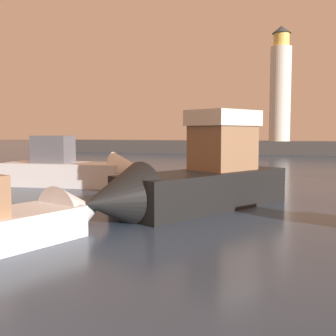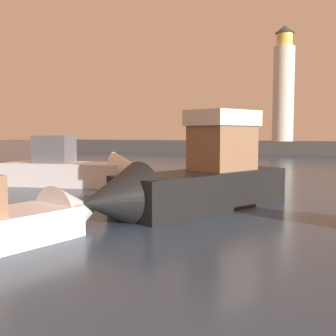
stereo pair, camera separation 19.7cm
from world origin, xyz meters
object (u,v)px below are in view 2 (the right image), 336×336
(lighthouse, at_px, (284,87))
(motorboat_2, at_px, (189,180))
(motorboat_1, at_px, (19,220))
(motorboat_0, at_px, (86,171))

(lighthouse, bearing_deg, motorboat_2, -90.79)
(motorboat_1, bearing_deg, motorboat_0, 111.39)
(lighthouse, xyz_separation_m, motorboat_1, (-3.66, -48.61, -8.35))
(motorboat_0, bearing_deg, lighthouse, 78.21)
(lighthouse, distance_m, motorboat_1, 49.46)
(motorboat_2, bearing_deg, lighthouse, 89.21)
(motorboat_1, distance_m, motorboat_2, 6.50)
(lighthouse, height_order, motorboat_0, lighthouse)
(motorboat_1, bearing_deg, lighthouse, 85.69)
(motorboat_0, relative_size, motorboat_1, 1.30)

